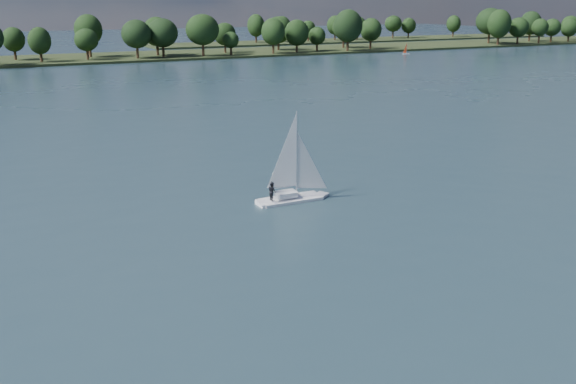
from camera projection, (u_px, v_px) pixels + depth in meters
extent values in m
plane|color=#233342|center=(119.00, 112.00, 113.45)|extent=(700.00, 700.00, 0.00)
cube|color=black|center=(38.00, 61.00, 208.66)|extent=(660.00, 40.00, 1.50)
cube|color=black|center=(364.00, 41.00, 320.29)|extent=(220.00, 30.00, 1.40)
cube|color=silver|center=(291.00, 202.00, 62.45)|extent=(7.04, 2.00, 0.83)
cube|color=silver|center=(291.00, 193.00, 62.22)|extent=(2.07, 1.25, 0.52)
cylinder|color=silver|center=(291.00, 155.00, 61.11)|extent=(0.12, 0.12, 8.27)
imported|color=black|center=(272.00, 189.00, 61.60)|extent=(0.46, 0.67, 1.78)
imported|color=black|center=(272.00, 191.00, 60.77)|extent=(0.70, 0.88, 1.78)
cube|color=silver|center=(406.00, 54.00, 237.71)|extent=(2.82, 1.42, 0.43)
cylinder|color=silver|center=(407.00, 48.00, 237.09)|extent=(0.08, 0.08, 3.86)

